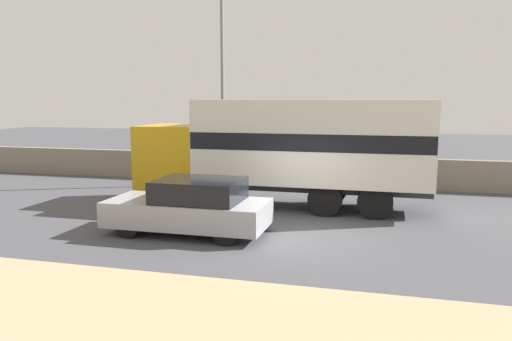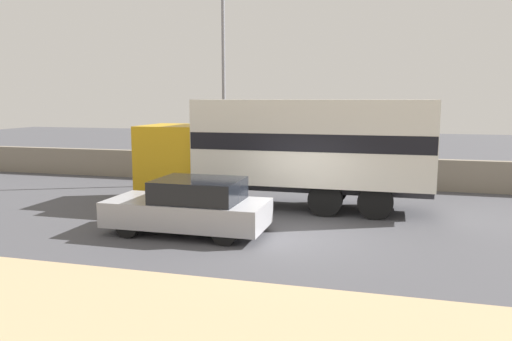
{
  "view_description": "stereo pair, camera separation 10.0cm",
  "coord_description": "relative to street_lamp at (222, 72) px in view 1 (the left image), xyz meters",
  "views": [
    {
      "loc": [
        2.37,
        -12.14,
        3.43
      ],
      "look_at": [
        -1.18,
        1.33,
        1.42
      ],
      "focal_mm": 35.0,
      "sensor_mm": 36.0,
      "label": 1
    },
    {
      "loc": [
        2.47,
        -12.12,
        3.43
      ],
      "look_at": [
        -1.18,
        1.33,
        1.42
      ],
      "focal_mm": 35.0,
      "sensor_mm": 36.0,
      "label": 2
    }
  ],
  "objects": [
    {
      "name": "stone_wall_backdrop",
      "position": [
        3.97,
        0.76,
        -3.88
      ],
      "size": [
        60.0,
        0.35,
        1.18
      ],
      "color": "gray",
      "rests_on": "ground_plane"
    },
    {
      "name": "ground_plane",
      "position": [
        3.97,
        -6.75,
        -4.47
      ],
      "size": [
        80.0,
        80.0,
        0.0
      ],
      "primitive_type": "plane",
      "color": "#47474C"
    },
    {
      "name": "street_lamp",
      "position": [
        0.0,
        0.0,
        0.0
      ],
      "size": [
        0.56,
        0.28,
        7.82
      ],
      "color": "slate",
      "rests_on": "ground_plane"
    },
    {
      "name": "box_truck",
      "position": [
        3.42,
        -3.55,
        -2.52
      ],
      "size": [
        9.22,
        2.46,
        3.4
      ],
      "rotation": [
        0.0,
        0.0,
        3.14
      ],
      "color": "gold",
      "rests_on": "ground_plane"
    },
    {
      "name": "car_hatchback",
      "position": [
        1.56,
        -7.29,
        -3.77
      ],
      "size": [
        4.1,
        1.79,
        1.42
      ],
      "rotation": [
        0.0,
        0.0,
        3.14
      ],
      "color": "#9E9EA3",
      "rests_on": "ground_plane"
    }
  ]
}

